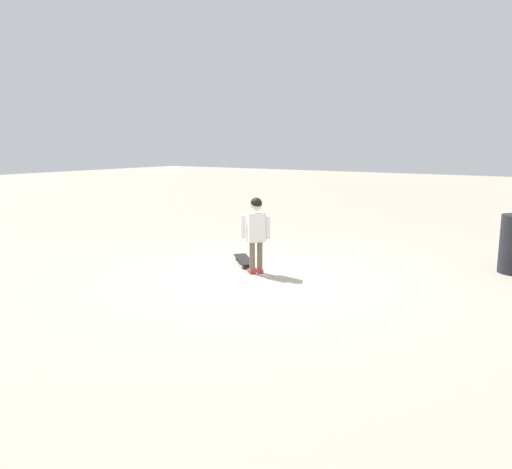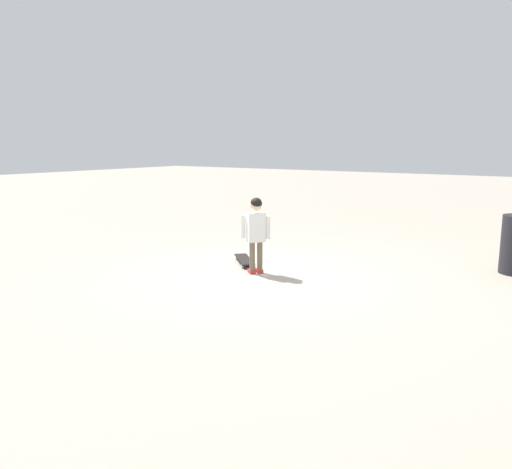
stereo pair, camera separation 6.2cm
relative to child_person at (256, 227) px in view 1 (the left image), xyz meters
The scene contains 3 objects.
ground_plane 0.69m from the child_person, 113.59° to the right, with size 50.00×50.00×0.00m, color #9E9384.
child_person is the anchor object (origin of this frame).
skateboard 0.85m from the child_person, 51.11° to the left, with size 0.66×0.67×0.07m.
Camera 1 is at (-5.56, -3.58, 1.78)m, focal length 35.20 mm.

